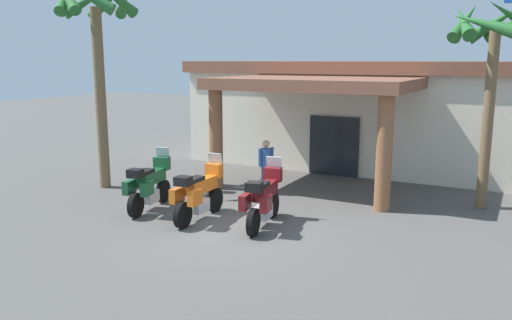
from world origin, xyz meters
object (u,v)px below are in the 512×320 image
Objects in this scene: motel_building at (358,111)px; motorcycle_orange at (199,193)px; motorcycle_green at (149,185)px; palm_tree_near_portico at (494,43)px; palm_tree_roadside at (96,28)px; motorcycle_maroon at (263,199)px; pedestrian at (266,163)px.

motel_building reaches higher than motorcycle_orange.
motorcycle_orange is (-1.33, -9.37, -1.35)m from motel_building.
motel_building is 5.82× the size of motorcycle_green.
palm_tree_near_portico is at bearing -56.02° from motorcycle_orange.
motorcycle_orange is (1.71, -0.13, 0.00)m from motorcycle_green.
palm_tree_near_portico is at bearing 15.83° from palm_tree_roadside.
motorcycle_green and motorcycle_maroon have the same top height.
motel_building is 7.32m from palm_tree_near_portico.
motel_building reaches higher than motorcycle_maroon.
motel_building is at bearing 136.04° from palm_tree_near_portico.
pedestrian is at bearing -166.87° from palm_tree_near_portico.
pedestrian is 0.25× the size of palm_tree_roadside.
motel_building is 2.24× the size of palm_tree_near_portico.
motel_building is 1.93× the size of palm_tree_roadside.
motel_building is 9.20m from motorcycle_maroon.
palm_tree_roadside reaches higher than motorcycle_maroon.
motorcycle_green is at bearing 83.72° from motorcycle_orange.
palm_tree_near_portico is at bearing -55.47° from motorcycle_maroon.
motorcycle_maroon is (0.38, -9.09, -1.35)m from motel_building.
motel_building is 5.79× the size of motorcycle_maroon.
palm_tree_roadside reaches higher than motel_building.
motel_building is at bearing -6.14° from motorcycle_maroon.
motorcycle_green is 0.33× the size of palm_tree_roadside.
pedestrian is 7.07m from palm_tree_near_portico.
pedestrian reaches higher than motorcycle_maroon.
motorcycle_maroon is 3.22m from pedestrian.
palm_tree_roadside is (-6.35, 1.19, 4.30)m from motorcycle_maroon.
motorcycle_green is 5.38m from palm_tree_roadside.
motorcycle_green is 1.33× the size of pedestrian.
palm_tree_roadside is at bearing -126.73° from motel_building.
palm_tree_roadside is at bearing 70.45° from motorcycle_orange.
motorcycle_green is 1.71m from motorcycle_orange.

